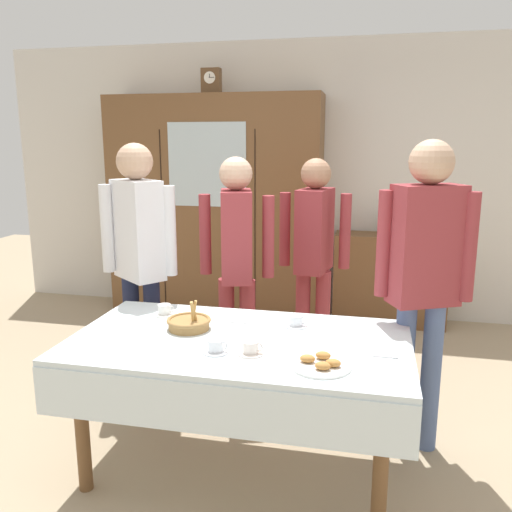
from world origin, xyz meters
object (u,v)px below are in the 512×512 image
dining_table (238,359)px  book_stack (392,228)px  wall_cabinet (215,208)px  tea_cup_mid_right (165,311)px  bookshelf_low (390,279)px  spoon_mid_right (241,323)px  tea_cup_center (216,347)px  tea_cup_far_left (296,322)px  person_behind_table_left (139,247)px  tea_cup_mid_left (251,348)px  bread_basket (189,323)px  person_behind_table_right (424,266)px  person_beside_shelf (314,246)px  pastry_plate (321,364)px  person_by_cabinet (236,253)px  mantel_clock (211,81)px  spoon_front_edge (390,357)px

dining_table → book_stack: 2.78m
wall_cabinet → tea_cup_mid_right: wall_cabinet is taller
bookshelf_low → spoon_mid_right: bookshelf_low is taller
bookshelf_low → tea_cup_center: 2.97m
tea_cup_far_left → person_behind_table_left: (-1.10, 0.41, 0.29)m
tea_cup_mid_left → bread_basket: bearing=147.0°
spoon_mid_right → tea_cup_mid_right: bearing=174.2°
person_behind_table_left → person_behind_table_right: person_behind_table_right is taller
dining_table → tea_cup_mid_right: tea_cup_mid_right is taller
tea_cup_center → person_beside_shelf: size_ratio=0.08×
bookshelf_low → tea_cup_mid_left: 2.90m
bookshelf_low → tea_cup_center: bookshelf_low is taller
tea_cup_far_left → pastry_plate: bearing=-69.6°
wall_cabinet → tea_cup_center: 2.90m
bread_basket → pastry_plate: bearing=-24.3°
tea_cup_mid_right → pastry_plate: (0.96, -0.53, -0.01)m
tea_cup_mid_right → person_beside_shelf: bearing=54.2°
bookshelf_low → person_beside_shelf: 1.52m
tea_cup_far_left → person_beside_shelf: bearing=91.2°
wall_cabinet → pastry_plate: size_ratio=7.78×
bread_basket → dining_table: bearing=-20.6°
spoon_mid_right → person_beside_shelf: size_ratio=0.07×
tea_cup_mid_left → person_by_cabinet: (-0.35, 1.09, 0.22)m
tea_cup_mid_right → bread_basket: (0.22, -0.19, 0.01)m
wall_cabinet → tea_cup_mid_left: (1.00, -2.74, -0.31)m
mantel_clock → bread_basket: mantel_clock is taller
person_by_cabinet → mantel_clock: bearing=112.0°
tea_cup_far_left → person_beside_shelf: (-0.02, 1.07, 0.21)m
dining_table → wall_cabinet: bearing=109.2°
mantel_clock → bread_basket: size_ratio=1.00×
dining_table → person_behind_table_left: 1.16m
wall_cabinet → person_behind_table_left: (0.06, -1.90, -0.03)m
pastry_plate → spoon_front_edge: (0.31, 0.17, -0.01)m
wall_cabinet → spoon_mid_right: size_ratio=18.31×
wall_cabinet → mantel_clock: size_ratio=9.08×
pastry_plate → person_beside_shelf: person_beside_shelf is taller
pastry_plate → person_behind_table_left: (-1.29, 0.91, 0.30)m
mantel_clock → pastry_plate: (1.36, -2.81, -1.54)m
tea_cup_center → tea_cup_mid_left: bearing=6.0°
person_beside_shelf → person_behind_table_right: 1.13m
tea_cup_mid_right → spoon_front_edge: bearing=-15.9°
spoon_front_edge → person_beside_shelf: size_ratio=0.07×
tea_cup_center → person_behind_table_right: person_behind_table_right is taller
mantel_clock → person_behind_table_right: 3.06m
tea_cup_mid_right → person_behind_table_right: (1.45, 0.16, 0.30)m
tea_cup_mid_left → spoon_mid_right: 0.44m
bookshelf_low → mantel_clock: bearing=-178.3°
pastry_plate → person_behind_table_left: bearing=144.7°
tea_cup_mid_left → person_by_cabinet: size_ratio=0.08×
dining_table → spoon_front_edge: bearing=-4.2°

